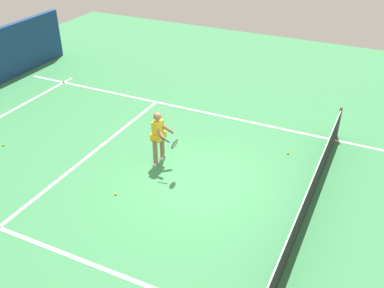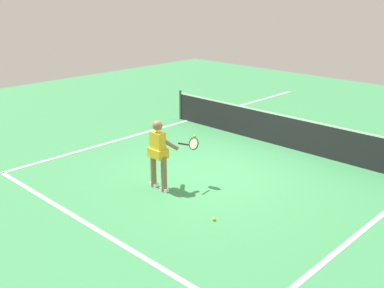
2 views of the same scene
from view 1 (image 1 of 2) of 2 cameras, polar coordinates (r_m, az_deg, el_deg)
ground_plane at (r=11.76m, az=1.01°, el=-4.68°), size 26.18×26.18×0.00m
service_line_marking at (r=13.28m, az=-12.44°, el=-0.89°), size 7.36×0.10×0.01m
sideline_left_marking at (r=14.70m, az=6.99°, el=2.94°), size 0.10×18.14×0.01m
sideline_right_marking at (r=9.36m, az=-8.81°, el=-16.55°), size 0.10×18.14×0.01m
court_net at (r=10.87m, az=14.93°, el=-6.35°), size 8.04×0.08×0.98m
tennis_player at (r=12.08m, az=-4.29°, el=1.04°), size 0.80×0.92×1.55m
tennis_ball_near at (r=13.13m, az=12.26°, el=-1.14°), size 0.07×0.07×0.07m
tennis_ball_mid at (r=11.40m, az=-9.81°, el=-6.34°), size 0.07×0.07×0.07m
tennis_ball_far at (r=14.38m, az=-23.16°, el=-0.10°), size 0.07×0.07×0.07m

